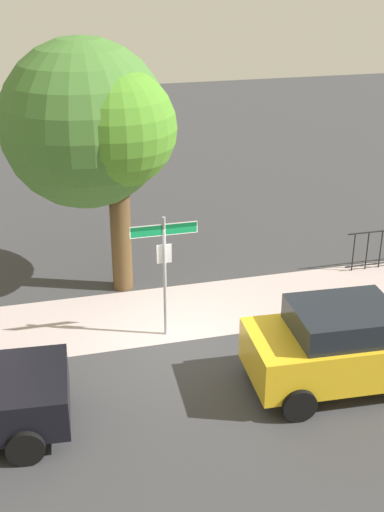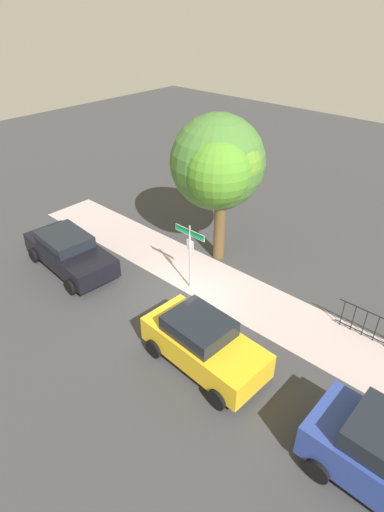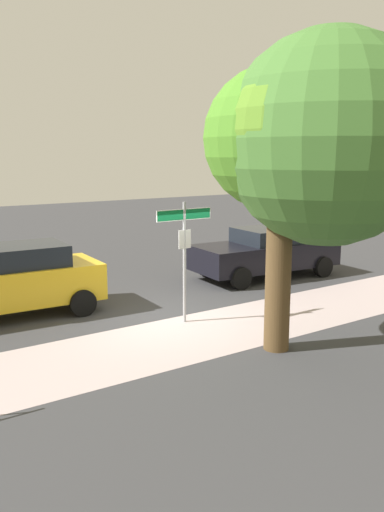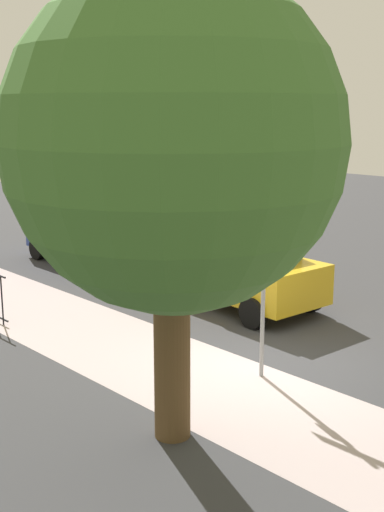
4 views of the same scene
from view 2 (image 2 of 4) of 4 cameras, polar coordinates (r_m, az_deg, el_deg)
name	(u,v)px [view 2 (image 2 of 4)]	position (r m, az deg, el deg)	size (l,w,h in m)	color
ground_plane	(187,293)	(16.10, -0.76, -5.16)	(60.00, 60.00, 0.00)	#38383A
sidewalk_strip	(248,299)	(15.94, 7.77, -5.94)	(24.00, 2.60, 0.00)	#B4A1A0
street_sign	(190,245)	(15.34, -0.31, 1.56)	(1.42, 0.07, 2.76)	#9EA0A5
shade_tree	(220,164)	(17.01, 3.85, 12.64)	(3.96, 4.05, 6.02)	brown
car_black	(69,251)	(17.85, -16.71, 0.62)	(4.74, 2.35, 1.54)	black
car_yellow	(203,343)	(12.83, 1.59, -12.02)	(4.10, 2.17, 1.69)	gold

